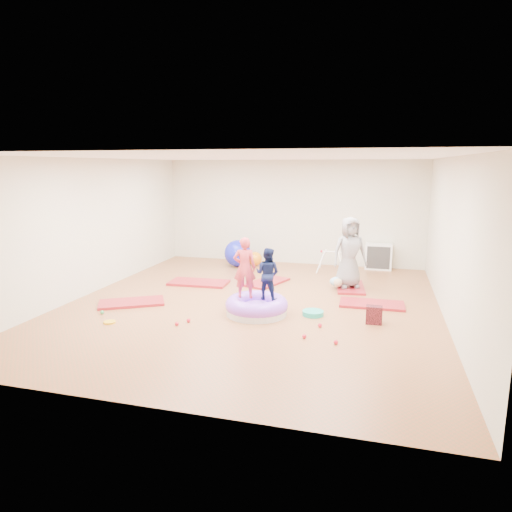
# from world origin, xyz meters

# --- Properties ---
(room) EXTENTS (7.01, 8.01, 2.81)m
(room) POSITION_xyz_m (0.00, 0.00, 1.40)
(room) COLOR #9D5631
(room) RESTS_ON ground
(gym_mat_front_left) EXTENTS (1.37, 1.15, 0.05)m
(gym_mat_front_left) POSITION_xyz_m (-2.27, -0.59, 0.03)
(gym_mat_front_left) COLOR maroon
(gym_mat_front_left) RESTS_ON ground
(gym_mat_mid_left) EXTENTS (1.35, 0.73, 0.05)m
(gym_mat_mid_left) POSITION_xyz_m (-1.60, 1.18, 0.03)
(gym_mat_mid_left) COLOR maroon
(gym_mat_mid_left) RESTS_ON ground
(gym_mat_center_back) EXTENTS (0.91, 1.26, 0.05)m
(gym_mat_center_back) POSITION_xyz_m (-0.11, 1.65, 0.02)
(gym_mat_center_back) COLOR maroon
(gym_mat_center_back) RESTS_ON ground
(gym_mat_right) EXTENTS (1.22, 0.63, 0.05)m
(gym_mat_right) POSITION_xyz_m (2.25, 0.55, 0.03)
(gym_mat_right) COLOR maroon
(gym_mat_right) RESTS_ON ground
(gym_mat_rear_right) EXTENTS (0.71, 1.22, 0.05)m
(gym_mat_rear_right) POSITION_xyz_m (1.76, 1.72, 0.02)
(gym_mat_rear_right) COLOR maroon
(gym_mat_rear_right) RESTS_ON ground
(inflatable_cushion) EXTENTS (1.14, 1.14, 0.36)m
(inflatable_cushion) POSITION_xyz_m (0.24, -0.55, 0.14)
(inflatable_cushion) COLOR silver
(inflatable_cushion) RESTS_ON ground
(child_pink) EXTENTS (0.46, 0.35, 1.12)m
(child_pink) POSITION_xyz_m (0.01, -0.50, 0.89)
(child_pink) COLOR #CA3741
(child_pink) RESTS_ON inflatable_cushion
(child_navy) EXTENTS (0.52, 0.44, 0.94)m
(child_navy) POSITION_xyz_m (0.43, -0.49, 0.80)
(child_navy) COLOR #0E163B
(child_navy) RESTS_ON inflatable_cushion
(adult_caregiver) EXTENTS (0.88, 0.75, 1.53)m
(adult_caregiver) POSITION_xyz_m (1.72, 1.65, 0.81)
(adult_caregiver) COLOR gray
(adult_caregiver) RESTS_ON gym_mat_rear_right
(infant) EXTENTS (0.39, 0.40, 0.23)m
(infant) POSITION_xyz_m (1.52, 1.54, 0.17)
(infant) COLOR #8EC4E1
(infant) RESTS_ON gym_mat_rear_right
(ball_pit_balls) EXTENTS (4.92, 1.47, 0.07)m
(ball_pit_balls) POSITION_xyz_m (0.40, -1.19, 0.03)
(ball_pit_balls) COLOR red
(ball_pit_balls) RESTS_ON ground
(exercise_ball_blue) EXTENTS (0.71, 0.71, 0.71)m
(exercise_ball_blue) POSITION_xyz_m (-1.29, 3.16, 0.35)
(exercise_ball_blue) COLOR #171DBF
(exercise_ball_blue) RESTS_ON ground
(exercise_ball_orange) EXTENTS (0.38, 0.38, 0.38)m
(exercise_ball_orange) POSITION_xyz_m (-0.87, 3.37, 0.19)
(exercise_ball_orange) COLOR orange
(exercise_ball_orange) RESTS_ON ground
(infant_play_gym) EXTENTS (0.71, 0.67, 0.54)m
(infant_play_gym) POSITION_xyz_m (1.20, 3.13, 0.36)
(infant_play_gym) COLOR white
(infant_play_gym) RESTS_ON ground
(cube_shelf) EXTENTS (0.67, 0.33, 0.67)m
(cube_shelf) POSITION_xyz_m (2.33, 3.79, 0.33)
(cube_shelf) COLOR white
(cube_shelf) RESTS_ON ground
(balance_disc) EXTENTS (0.38, 0.38, 0.08)m
(balance_disc) POSITION_xyz_m (1.24, -0.35, 0.04)
(balance_disc) COLOR #1FAE99
(balance_disc) RESTS_ON ground
(backpack) EXTENTS (0.27, 0.17, 0.31)m
(backpack) POSITION_xyz_m (2.30, -0.51, 0.16)
(backpack) COLOR maroon
(backpack) RESTS_ON ground
(yellow_toy) EXTENTS (0.21, 0.21, 0.03)m
(yellow_toy) POSITION_xyz_m (-2.06, -1.68, 0.02)
(yellow_toy) COLOR #E8AE10
(yellow_toy) RESTS_ON ground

